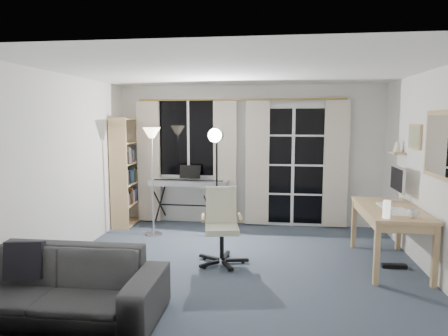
# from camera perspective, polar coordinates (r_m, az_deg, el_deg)

# --- Properties ---
(floor) EXTENTS (4.50, 4.00, 0.02)m
(floor) POSITION_cam_1_polar(r_m,az_deg,el_deg) (5.21, 1.98, -13.63)
(floor) COLOR #3C4758
(floor) RESTS_ON ground
(window) EXTENTS (1.20, 0.08, 1.40)m
(window) POSITION_cam_1_polar(r_m,az_deg,el_deg) (7.00, -5.05, 4.32)
(window) COLOR white
(window) RESTS_ON floor
(french_door) EXTENTS (1.32, 0.09, 2.11)m
(french_door) POSITION_cam_1_polar(r_m,az_deg,el_deg) (6.88, 9.80, 0.23)
(french_door) COLOR white
(french_door) RESTS_ON floor
(curtains) EXTENTS (3.60, 0.07, 2.13)m
(curtains) POSITION_cam_1_polar(r_m,az_deg,el_deg) (6.80, 2.35, 0.83)
(curtains) COLOR gold
(curtains) RESTS_ON floor
(bookshelf) EXTENTS (0.32, 0.87, 1.85)m
(bookshelf) POSITION_cam_1_polar(r_m,az_deg,el_deg) (7.11, -13.93, -0.85)
(bookshelf) COLOR #A48456
(bookshelf) RESTS_ON floor
(torchiere_lamp) EXTENTS (0.28, 0.28, 1.70)m
(torchiere_lamp) POSITION_cam_1_polar(r_m,az_deg,el_deg) (6.28, -10.25, 2.69)
(torchiere_lamp) COLOR #B2B2B7
(torchiere_lamp) RESTS_ON floor
(keyboard_piano) EXTENTS (1.35, 0.68, 0.97)m
(keyboard_piano) POSITION_cam_1_polar(r_m,az_deg,el_deg) (6.80, -5.06, -2.25)
(keyboard_piano) COLOR black
(keyboard_piano) RESTS_ON floor
(studio_light) EXTENTS (0.33, 0.35, 1.73)m
(studio_light) POSITION_cam_1_polar(r_m,az_deg,el_deg) (6.14, -1.16, 2.91)
(studio_light) COLOR black
(studio_light) RESTS_ON floor
(office_chair) EXTENTS (0.66, 0.65, 0.96)m
(office_chair) POSITION_cam_1_polar(r_m,az_deg,el_deg) (5.16, -0.38, -7.18)
(office_chair) COLOR black
(office_chair) RESTS_ON floor
(desk) EXTENTS (0.69, 1.37, 0.74)m
(desk) POSITION_cam_1_polar(r_m,az_deg,el_deg) (5.39, 22.67, -6.20)
(desk) COLOR tan
(desk) RESTS_ON floor
(monitor) EXTENTS (0.18, 0.53, 0.46)m
(monitor) POSITION_cam_1_polar(r_m,az_deg,el_deg) (5.81, 23.55, -1.62)
(monitor) COLOR silver
(monitor) RESTS_ON desk
(desk_clutter) EXTENTS (0.43, 0.83, 0.93)m
(desk_clutter) POSITION_cam_1_polar(r_m,az_deg,el_deg) (5.18, 22.62, -7.50)
(desk_clutter) COLOR white
(desk_clutter) RESTS_ON desk
(mug) EXTENTS (0.12, 0.10, 0.12)m
(mug) POSITION_cam_1_polar(r_m,az_deg,el_deg) (4.92, 25.42, -5.77)
(mug) COLOR silver
(mug) RESTS_ON desk
(wall_mirror) EXTENTS (0.04, 0.94, 0.74)m
(wall_mirror) POSITION_cam_1_polar(r_m,az_deg,el_deg) (4.85, 28.81, 2.87)
(wall_mirror) COLOR #A48456
(wall_mirror) RESTS_ON floor
(framed_print) EXTENTS (0.03, 0.42, 0.32)m
(framed_print) POSITION_cam_1_polar(r_m,az_deg,el_deg) (5.69, 25.61, 4.05)
(framed_print) COLOR #A48456
(framed_print) RESTS_ON floor
(wall_shelf) EXTENTS (0.16, 0.30, 0.18)m
(wall_shelf) POSITION_cam_1_polar(r_m,az_deg,el_deg) (6.16, 23.47, 2.54)
(wall_shelf) COLOR #A48456
(wall_shelf) RESTS_ON floor
(sofa) EXTENTS (2.10, 0.62, 0.82)m
(sofa) POSITION_cam_1_polar(r_m,az_deg,el_deg) (4.15, -23.79, -13.57)
(sofa) COLOR #2D2D2F
(sofa) RESTS_ON floor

